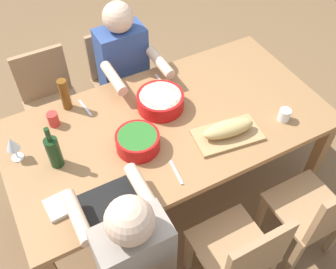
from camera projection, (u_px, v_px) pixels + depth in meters
ground_plane at (168, 189)px, 2.96m from camera, size 8.00×8.00×0.00m
dining_table at (168, 130)px, 2.46m from camera, size 1.99×1.04×0.74m
chair_far_center at (241, 255)px, 2.10m from camera, size 0.40×0.40×0.85m
chair_near_right at (51, 99)px, 2.92m from camera, size 0.40×0.40×0.85m
chair_near_center at (118, 77)px, 3.09m from camera, size 0.40×0.40×0.85m
diner_near_center at (125, 69)px, 2.82m from camera, size 0.41×0.53×1.20m
diner_far_right at (132, 255)px, 1.88m from camera, size 0.41×0.53×1.20m
chair_far_left at (318, 213)px, 2.28m from camera, size 0.40×0.40×0.85m
serving_bowl_greens at (138, 141)px, 2.23m from camera, size 0.26×0.26×0.10m
serving_bowl_pasta at (160, 100)px, 2.45m from camera, size 0.30×0.30×0.10m
cutting_board at (227, 135)px, 2.32m from camera, size 0.43×0.27×0.02m
bread_loaf at (228, 129)px, 2.28m from camera, size 0.33×0.15×0.09m
wine_bottle at (54, 151)px, 2.11m from camera, size 0.08×0.08×0.29m
beer_bottle at (65, 94)px, 2.41m from camera, size 0.06×0.06×0.22m
wine_glass at (12, 145)px, 2.13m from camera, size 0.08×0.08×0.17m
fork_far_center at (176, 172)px, 2.15m from camera, size 0.03×0.17×0.01m
cup_near_right at (53, 119)px, 2.36m from camera, size 0.07×0.07×0.09m
fork_near_right at (85, 108)px, 2.48m from camera, size 0.04×0.17×0.01m
fork_near_center at (161, 81)px, 2.65m from camera, size 0.02×0.17×0.01m
placemat_far_right at (107, 203)px, 2.02m from camera, size 0.32×0.23×0.01m
cup_far_left at (284, 115)px, 2.39m from camera, size 0.07×0.07×0.08m
napkin_stack at (60, 206)px, 2.00m from camera, size 0.15×0.15×0.02m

